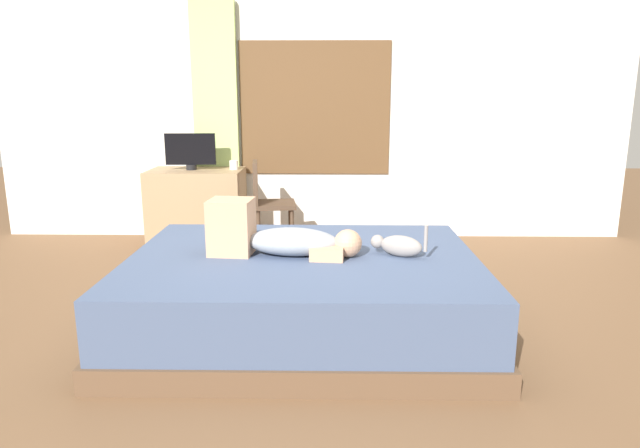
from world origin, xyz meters
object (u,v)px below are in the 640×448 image
(tv_monitor, at_px, (190,151))
(chair_by_desk, at_px, (267,200))
(cup, at_px, (234,165))
(cat, at_px, (398,245))
(desk, at_px, (197,207))
(bed, at_px, (304,293))
(person_lying, at_px, (277,237))

(tv_monitor, relative_size, chair_by_desk, 0.56)
(tv_monitor, distance_m, chair_by_desk, 0.92)
(tv_monitor, xyz_separation_m, cup, (0.41, 0.04, -0.14))
(cat, distance_m, desk, 2.70)
(bed, distance_m, chair_by_desk, 1.81)
(cup, bearing_deg, person_lying, -73.82)
(person_lying, bearing_deg, cat, -1.48)
(person_lying, bearing_deg, bed, -2.88)
(desk, relative_size, cup, 10.39)
(cat, relative_size, chair_by_desk, 0.39)
(chair_by_desk, bearing_deg, cup, 134.61)
(person_lying, relative_size, cat, 2.84)
(desk, height_order, cup, cup)
(cat, distance_m, tv_monitor, 2.75)
(cat, xyz_separation_m, desk, (-1.72, 2.08, -0.19))
(desk, relative_size, tv_monitor, 1.87)
(tv_monitor, bearing_deg, bed, -60.30)
(bed, height_order, desk, desk)
(bed, bearing_deg, person_lying, 177.12)
(cup, bearing_deg, desk, -174.06)
(tv_monitor, xyz_separation_m, chair_by_desk, (0.76, -0.32, -0.41))
(tv_monitor, bearing_deg, person_lying, -63.73)
(cup, bearing_deg, tv_monitor, -174.64)
(chair_by_desk, bearing_deg, person_lying, -81.66)
(person_lying, xyz_separation_m, chair_by_desk, (-0.25, 1.74, -0.10))
(cat, xyz_separation_m, cup, (-1.35, 2.12, 0.23))
(tv_monitor, height_order, chair_by_desk, tv_monitor)
(bed, xyz_separation_m, person_lying, (-0.16, 0.01, 0.36))
(person_lying, distance_m, chair_by_desk, 1.76)
(person_lying, height_order, cat, person_lying)
(cat, bearing_deg, tv_monitor, 130.28)
(bed, height_order, cat, cat)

